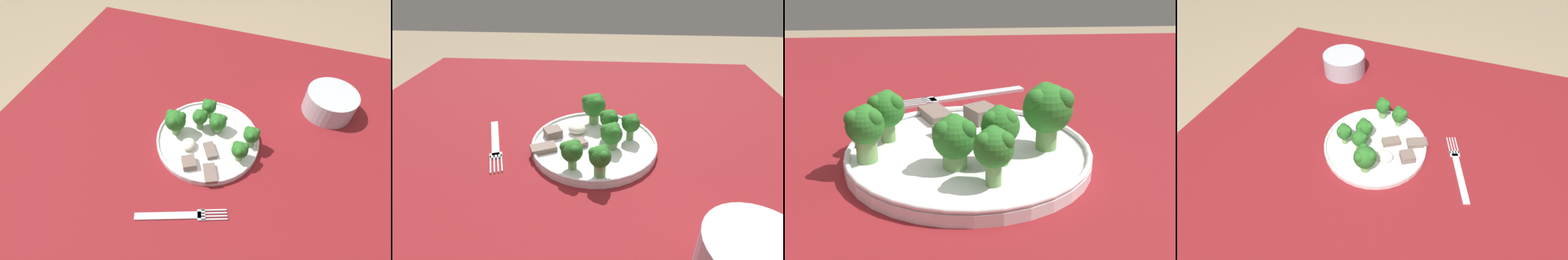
# 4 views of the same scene
# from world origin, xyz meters

# --- Properties ---
(table) EXTENTS (1.10, 1.05, 0.71)m
(table) POSITION_xyz_m (0.00, 0.00, 0.62)
(table) COLOR maroon
(table) RESTS_ON ground_plane
(dinner_plate) EXTENTS (0.25, 0.25, 0.02)m
(dinner_plate) POSITION_xyz_m (-0.05, 0.04, 0.72)
(dinner_plate) COLOR white
(dinner_plate) RESTS_ON table
(fork) EXTENTS (0.08, 0.19, 0.00)m
(fork) POSITION_xyz_m (0.16, 0.04, 0.71)
(fork) COLOR silver
(fork) RESTS_ON table
(broccoli_floret_near_rim_left) EXTENTS (0.04, 0.04, 0.05)m
(broccoli_floret_near_rim_left) POSITION_xyz_m (-0.08, 0.05, 0.75)
(broccoli_floret_near_rim_left) COLOR #709E56
(broccoli_floret_near_rim_left) RESTS_ON dinner_plate
(broccoli_floret_center_left) EXTENTS (0.04, 0.04, 0.06)m
(broccoli_floret_center_left) POSITION_xyz_m (-0.08, 0.01, 0.76)
(broccoli_floret_center_left) COLOR #709E56
(broccoli_floret_center_left) RESTS_ON dinner_plate
(broccoli_floret_back_left) EXTENTS (0.04, 0.04, 0.06)m
(broccoli_floret_back_left) POSITION_xyz_m (-0.06, 0.14, 0.76)
(broccoli_floret_back_left) COLOR #709E56
(broccoli_floret_back_left) RESTS_ON dinner_plate
(broccoli_floret_front_left) EXTENTS (0.04, 0.04, 0.06)m
(broccoli_floret_front_left) POSITION_xyz_m (-0.12, 0.02, 0.76)
(broccoli_floret_front_left) COLOR #709E56
(broccoli_floret_front_left) RESTS_ON dinner_plate
(broccoli_floret_center_back) EXTENTS (0.04, 0.04, 0.06)m
(broccoli_floret_center_back) POSITION_xyz_m (-0.01, 0.12, 0.76)
(broccoli_floret_center_back) COLOR #709E56
(broccoli_floret_center_back) RESTS_ON dinner_plate
(broccoli_floret_mid_cluster) EXTENTS (0.05, 0.05, 0.07)m
(broccoli_floret_mid_cluster) POSITION_xyz_m (-0.04, -0.04, 0.77)
(broccoli_floret_mid_cluster) COLOR #709E56
(broccoli_floret_mid_cluster) RESTS_ON dinner_plate
(meat_slice_front_slice) EXTENTS (0.05, 0.04, 0.01)m
(meat_slice_front_slice) POSITION_xyz_m (-0.01, 0.05, 0.73)
(meat_slice_front_slice) COLOR #756056
(meat_slice_front_slice) RESTS_ON dinner_plate
(meat_slice_middle_slice) EXTENTS (0.04, 0.04, 0.02)m
(meat_slice_middle_slice) POSITION_xyz_m (0.04, 0.02, 0.73)
(meat_slice_middle_slice) COLOR #756056
(meat_slice_middle_slice) RESTS_ON dinner_plate
(meat_slice_rear_slice) EXTENTS (0.06, 0.04, 0.01)m
(meat_slice_rear_slice) POSITION_xyz_m (0.05, 0.07, 0.73)
(meat_slice_rear_slice) COLOR #756056
(meat_slice_rear_slice) RESTS_ON dinner_plate
(sauce_dollop) EXTENTS (0.04, 0.03, 0.02)m
(sauce_dollop) POSITION_xyz_m (-0.01, -0.00, 0.73)
(sauce_dollop) COLOR silver
(sauce_dollop) RESTS_ON dinner_plate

